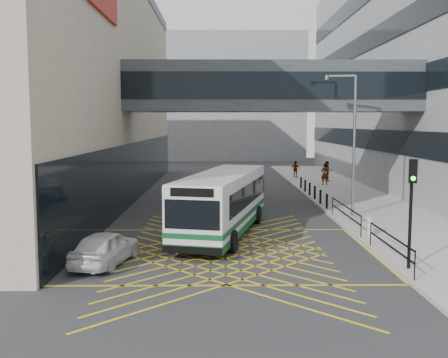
{
  "coord_description": "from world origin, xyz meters",
  "views": [
    {
      "loc": [
        -0.23,
        -21.11,
        5.26
      ],
      "look_at": [
        0.0,
        4.0,
        2.6
      ],
      "focal_mm": 42.0,
      "sensor_mm": 36.0,
      "label": 1
    }
  ],
  "objects_px": {
    "car_white": "(105,247)",
    "pedestrian_a": "(325,174)",
    "street_lamp": "(351,136)",
    "pedestrian_b": "(327,171)",
    "traffic_light": "(412,198)",
    "pedestrian_c": "(296,169)",
    "car_dark": "(224,201)",
    "car_silver": "(229,187)",
    "bus": "(223,201)",
    "litter_bin": "(369,226)"
  },
  "relations": [
    {
      "from": "litter_bin",
      "to": "pedestrian_b",
      "type": "bearing_deg",
      "value": 83.14
    },
    {
      "from": "car_dark",
      "to": "street_lamp",
      "type": "height_order",
      "value": "street_lamp"
    },
    {
      "from": "traffic_light",
      "to": "pedestrian_b",
      "type": "distance_m",
      "value": 28.58
    },
    {
      "from": "litter_bin",
      "to": "pedestrian_c",
      "type": "relative_size",
      "value": 0.53
    },
    {
      "from": "bus",
      "to": "litter_bin",
      "type": "height_order",
      "value": "bus"
    },
    {
      "from": "car_white",
      "to": "pedestrian_a",
      "type": "distance_m",
      "value": 27.51
    },
    {
      "from": "bus",
      "to": "car_dark",
      "type": "height_order",
      "value": "bus"
    },
    {
      "from": "pedestrian_a",
      "to": "pedestrian_b",
      "type": "height_order",
      "value": "pedestrian_a"
    },
    {
      "from": "pedestrian_c",
      "to": "street_lamp",
      "type": "bearing_deg",
      "value": 114.88
    },
    {
      "from": "litter_bin",
      "to": "car_dark",
      "type": "bearing_deg",
      "value": 134.88
    },
    {
      "from": "car_white",
      "to": "traffic_light",
      "type": "bearing_deg",
      "value": -174.88
    },
    {
      "from": "traffic_light",
      "to": "pedestrian_c",
      "type": "height_order",
      "value": "traffic_light"
    },
    {
      "from": "car_dark",
      "to": "traffic_light",
      "type": "xyz_separation_m",
      "value": [
        6.41,
        -12.51,
        1.93
      ]
    },
    {
      "from": "car_silver",
      "to": "litter_bin",
      "type": "xyz_separation_m",
      "value": [
        6.24,
        -13.09,
        -0.21
      ]
    },
    {
      "from": "bus",
      "to": "car_silver",
      "type": "bearing_deg",
      "value": 101.12
    },
    {
      "from": "traffic_light",
      "to": "pedestrian_b",
      "type": "xyz_separation_m",
      "value": [
        2.95,
        28.38,
        -1.66
      ]
    },
    {
      "from": "bus",
      "to": "litter_bin",
      "type": "distance_m",
      "value": 6.86
    },
    {
      "from": "litter_bin",
      "to": "pedestrian_a",
      "type": "distance_m",
      "value": 19.77
    },
    {
      "from": "pedestrian_a",
      "to": "pedestrian_b",
      "type": "bearing_deg",
      "value": -103.61
    },
    {
      "from": "car_dark",
      "to": "traffic_light",
      "type": "distance_m",
      "value": 14.19
    },
    {
      "from": "bus",
      "to": "pedestrian_b",
      "type": "height_order",
      "value": "bus"
    },
    {
      "from": "street_lamp",
      "to": "traffic_light",
      "type": "bearing_deg",
      "value": -82.54
    },
    {
      "from": "street_lamp",
      "to": "pedestrian_a",
      "type": "distance_m",
      "value": 15.25
    },
    {
      "from": "car_white",
      "to": "car_dark",
      "type": "height_order",
      "value": "car_dark"
    },
    {
      "from": "car_white",
      "to": "pedestrian_b",
      "type": "xyz_separation_m",
      "value": [
        13.9,
        27.06,
        0.38
      ]
    },
    {
      "from": "litter_bin",
      "to": "car_white",
      "type": "bearing_deg",
      "value": -158.01
    },
    {
      "from": "litter_bin",
      "to": "pedestrian_c",
      "type": "xyz_separation_m",
      "value": [
        0.35,
        25.83,
        0.37
      ]
    },
    {
      "from": "car_dark",
      "to": "car_silver",
      "type": "distance_m",
      "value": 6.43
    },
    {
      "from": "street_lamp",
      "to": "pedestrian_a",
      "type": "relative_size",
      "value": 4.32
    },
    {
      "from": "car_silver",
      "to": "pedestrian_c",
      "type": "distance_m",
      "value": 14.34
    },
    {
      "from": "traffic_light",
      "to": "car_white",
      "type": "bearing_deg",
      "value": -175.03
    },
    {
      "from": "street_lamp",
      "to": "pedestrian_c",
      "type": "xyz_separation_m",
      "value": [
        0.05,
        20.91,
        -3.63
      ]
    },
    {
      "from": "car_silver",
      "to": "pedestrian_b",
      "type": "relative_size",
      "value": 2.84
    },
    {
      "from": "car_white",
      "to": "car_silver",
      "type": "relative_size",
      "value": 0.83
    },
    {
      "from": "street_lamp",
      "to": "pedestrian_c",
      "type": "relative_size",
      "value": 4.99
    },
    {
      "from": "traffic_light",
      "to": "street_lamp",
      "type": "xyz_separation_m",
      "value": [
        0.54,
        10.75,
        1.88
      ]
    },
    {
      "from": "litter_bin",
      "to": "pedestrian_b",
      "type": "relative_size",
      "value": 0.47
    },
    {
      "from": "bus",
      "to": "street_lamp",
      "type": "height_order",
      "value": "street_lamp"
    },
    {
      "from": "car_white",
      "to": "car_dark",
      "type": "relative_size",
      "value": 0.85
    },
    {
      "from": "car_silver",
      "to": "traffic_light",
      "type": "distance_m",
      "value": 19.95
    },
    {
      "from": "car_dark",
      "to": "street_lamp",
      "type": "relative_size",
      "value": 0.63
    },
    {
      "from": "bus",
      "to": "car_white",
      "type": "height_order",
      "value": "bus"
    },
    {
      "from": "car_silver",
      "to": "pedestrian_c",
      "type": "height_order",
      "value": "pedestrian_c"
    },
    {
      "from": "traffic_light",
      "to": "bus",
      "type": "bearing_deg",
      "value": 145.81
    },
    {
      "from": "car_dark",
      "to": "pedestrian_a",
      "type": "xyz_separation_m",
      "value": [
        8.55,
        12.99,
        0.29
      ]
    },
    {
      "from": "litter_bin",
      "to": "traffic_light",
      "type": "bearing_deg",
      "value": -92.37
    },
    {
      "from": "car_silver",
      "to": "pedestrian_a",
      "type": "height_order",
      "value": "pedestrian_a"
    },
    {
      "from": "car_dark",
      "to": "pedestrian_a",
      "type": "height_order",
      "value": "pedestrian_a"
    },
    {
      "from": "pedestrian_a",
      "to": "pedestrian_c",
      "type": "distance_m",
      "value": 6.35
    },
    {
      "from": "bus",
      "to": "traffic_light",
      "type": "height_order",
      "value": "traffic_light"
    }
  ]
}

